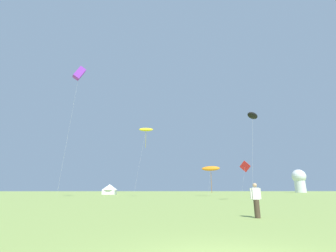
{
  "coord_description": "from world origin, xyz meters",
  "views": [
    {
      "loc": [
        -1.45,
        -4.66,
        1.4
      ],
      "look_at": [
        0.0,
        32.0,
        11.43
      ],
      "focal_mm": 24.9,
      "sensor_mm": 36.0,
      "label": 1
    }
  ],
  "objects_px": {
    "kite_orange_parafoil": "(211,169)",
    "person_spectator": "(256,201)",
    "festival_tent_left": "(110,189)",
    "kite_yellow_parafoil": "(146,130)",
    "kite_red_diamond": "(245,166)",
    "kite_black_parafoil": "(253,116)",
    "observatory_dome": "(299,180)",
    "kite_purple_box": "(79,73)"
  },
  "relations": [
    {
      "from": "kite_red_diamond",
      "to": "kite_purple_box",
      "type": "bearing_deg",
      "value": -168.51
    },
    {
      "from": "kite_yellow_parafoil",
      "to": "kite_purple_box",
      "type": "relative_size",
      "value": 0.54
    },
    {
      "from": "kite_red_diamond",
      "to": "person_spectator",
      "type": "xyz_separation_m",
      "value": [
        -13.6,
        -37.69,
        -5.36
      ]
    },
    {
      "from": "kite_yellow_parafoil",
      "to": "festival_tent_left",
      "type": "height_order",
      "value": "kite_yellow_parafoil"
    },
    {
      "from": "kite_orange_parafoil",
      "to": "kite_red_diamond",
      "type": "relative_size",
      "value": 0.91
    },
    {
      "from": "festival_tent_left",
      "to": "kite_purple_box",
      "type": "bearing_deg",
      "value": -94.11
    },
    {
      "from": "person_spectator",
      "to": "observatory_dome",
      "type": "xyz_separation_m",
      "value": [
        62.62,
        99.71,
        5.16
      ]
    },
    {
      "from": "person_spectator",
      "to": "festival_tent_left",
      "type": "height_order",
      "value": "festival_tent_left"
    },
    {
      "from": "kite_black_parafoil",
      "to": "observatory_dome",
      "type": "bearing_deg",
      "value": 56.37
    },
    {
      "from": "kite_black_parafoil",
      "to": "observatory_dome",
      "type": "height_order",
      "value": "kite_black_parafoil"
    },
    {
      "from": "kite_black_parafoil",
      "to": "kite_red_diamond",
      "type": "distance_m",
      "value": 22.43
    },
    {
      "from": "person_spectator",
      "to": "kite_yellow_parafoil",
      "type": "bearing_deg",
      "value": 102.86
    },
    {
      "from": "kite_yellow_parafoil",
      "to": "kite_black_parafoil",
      "type": "bearing_deg",
      "value": -48.84
    },
    {
      "from": "kite_yellow_parafoil",
      "to": "kite_red_diamond",
      "type": "relative_size",
      "value": 1.85
    },
    {
      "from": "person_spectator",
      "to": "festival_tent_left",
      "type": "bearing_deg",
      "value": 108.35
    },
    {
      "from": "kite_purple_box",
      "to": "kite_red_diamond",
      "type": "xyz_separation_m",
      "value": [
        34.86,
        7.09,
        -17.76
      ]
    },
    {
      "from": "kite_red_diamond",
      "to": "kite_black_parafoil",
      "type": "bearing_deg",
      "value": -106.45
    },
    {
      "from": "kite_orange_parafoil",
      "to": "festival_tent_left",
      "type": "distance_m",
      "value": 31.41
    },
    {
      "from": "kite_yellow_parafoil",
      "to": "person_spectator",
      "type": "bearing_deg",
      "value": -77.14
    },
    {
      "from": "kite_orange_parafoil",
      "to": "festival_tent_left",
      "type": "bearing_deg",
      "value": 147.35
    },
    {
      "from": "kite_purple_box",
      "to": "festival_tent_left",
      "type": "relative_size",
      "value": 5.72
    },
    {
      "from": "kite_purple_box",
      "to": "person_spectator",
      "type": "height_order",
      "value": "kite_purple_box"
    },
    {
      "from": "kite_orange_parafoil",
      "to": "person_spectator",
      "type": "relative_size",
      "value": 3.96
    },
    {
      "from": "kite_yellow_parafoil",
      "to": "kite_orange_parafoil",
      "type": "bearing_deg",
      "value": 26.71
    },
    {
      "from": "kite_orange_parafoil",
      "to": "kite_red_diamond",
      "type": "distance_m",
      "value": 7.64
    },
    {
      "from": "kite_purple_box",
      "to": "person_spectator",
      "type": "relative_size",
      "value": 14.69
    },
    {
      "from": "kite_red_diamond",
      "to": "observatory_dome",
      "type": "height_order",
      "value": "observatory_dome"
    },
    {
      "from": "kite_yellow_parafoil",
      "to": "kite_purple_box",
      "type": "bearing_deg",
      "value": -165.92
    },
    {
      "from": "kite_yellow_parafoil",
      "to": "observatory_dome",
      "type": "height_order",
      "value": "kite_yellow_parafoil"
    },
    {
      "from": "kite_yellow_parafoil",
      "to": "kite_red_diamond",
      "type": "distance_m",
      "value": 22.8
    },
    {
      "from": "kite_orange_parafoil",
      "to": "person_spectator",
      "type": "height_order",
      "value": "kite_orange_parafoil"
    },
    {
      "from": "kite_red_diamond",
      "to": "observatory_dome",
      "type": "xyz_separation_m",
      "value": [
        49.02,
        62.02,
        -0.19
      ]
    },
    {
      "from": "kite_orange_parafoil",
      "to": "kite_red_diamond",
      "type": "height_order",
      "value": "kite_red_diamond"
    },
    {
      "from": "kite_yellow_parafoil",
      "to": "kite_purple_box",
      "type": "distance_m",
      "value": 17.55
    },
    {
      "from": "kite_purple_box",
      "to": "kite_red_diamond",
      "type": "distance_m",
      "value": 39.76
    },
    {
      "from": "festival_tent_left",
      "to": "observatory_dome",
      "type": "xyz_separation_m",
      "value": [
        81.9,
        41.57,
        4.41
      ]
    },
    {
      "from": "kite_black_parafoil",
      "to": "kite_orange_parafoil",
      "type": "xyz_separation_m",
      "value": [
        -0.49,
        24.71,
        -4.86
      ]
    },
    {
      "from": "kite_black_parafoil",
      "to": "kite_yellow_parafoil",
      "type": "relative_size",
      "value": 0.83
    },
    {
      "from": "kite_purple_box",
      "to": "festival_tent_left",
      "type": "xyz_separation_m",
      "value": [
        1.98,
        27.54,
        -22.37
      ]
    },
    {
      "from": "kite_red_diamond",
      "to": "festival_tent_left",
      "type": "relative_size",
      "value": 1.69
    },
    {
      "from": "festival_tent_left",
      "to": "kite_red_diamond",
      "type": "bearing_deg",
      "value": -31.89
    },
    {
      "from": "kite_yellow_parafoil",
      "to": "observatory_dome",
      "type": "relative_size",
      "value": 1.28
    }
  ]
}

